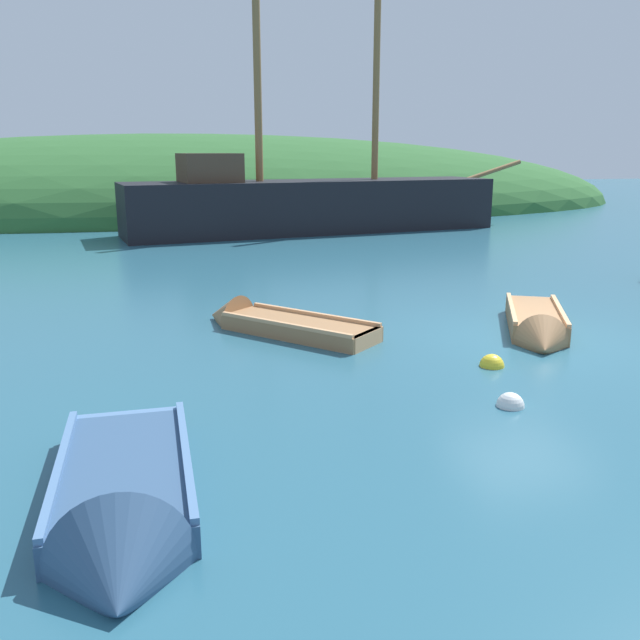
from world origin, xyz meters
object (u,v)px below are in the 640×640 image
sailing_ship (311,212)px  rowboat_portside (124,514)px  rowboat_center (537,328)px  rowboat_near_dock (273,326)px  buoy_yellow (492,366)px  buoy_white (510,406)px

sailing_ship → rowboat_portside: sailing_ship is taller
sailing_ship → rowboat_center: (-0.19, -16.84, -0.70)m
rowboat_near_dock → buoy_yellow: (2.89, -3.13, -0.08)m
rowboat_near_dock → rowboat_center: rowboat_center is taller
rowboat_near_dock → rowboat_center: size_ratio=1.06×
sailing_ship → rowboat_portside: size_ratio=5.25×
buoy_yellow → rowboat_center: bearing=39.6°
rowboat_portside → rowboat_center: size_ratio=1.06×
rowboat_portside → buoy_white: 5.24m
rowboat_portside → buoy_yellow: 6.47m
rowboat_near_dock → buoy_white: rowboat_near_dock is taller
rowboat_portside → sailing_ship: bearing=162.3°
rowboat_portside → buoy_yellow: (5.63, 3.19, -0.10)m
buoy_white → rowboat_portside: bearing=-162.2°
buoy_yellow → buoy_white: buoy_yellow is taller
sailing_ship → buoy_white: sailing_ship is taller
rowboat_portside → buoy_white: rowboat_portside is taller
sailing_ship → rowboat_near_dock: bearing=-114.3°
rowboat_near_dock → sailing_ship: bearing=-57.2°
rowboat_center → buoy_yellow: size_ratio=8.45×
sailing_ship → rowboat_portside: bearing=-116.0°
rowboat_portside → rowboat_center: bearing=124.0°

